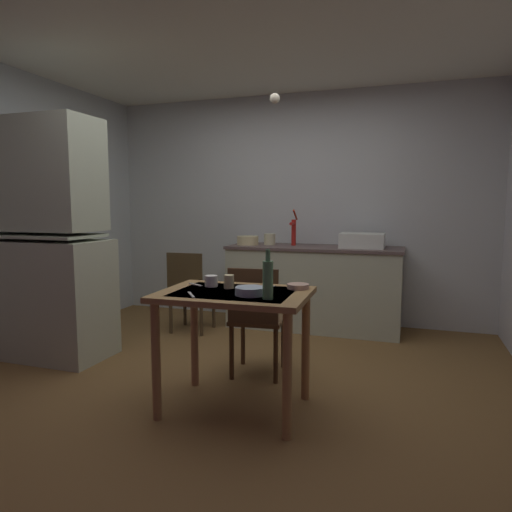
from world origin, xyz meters
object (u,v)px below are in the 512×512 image
(chair_by_counter, at_px, (190,289))
(mug_dark, at_px, (211,281))
(mixing_bowl_counter, at_px, (248,240))
(hand_pump, at_px, (294,230))
(serving_bowl_wide, at_px, (298,286))
(dining_table, at_px, (234,311))
(glass_bottle, at_px, (268,279))
(sink_basin, at_px, (362,240))
(chair_far_side, at_px, (257,317))
(hutch_cabinet, at_px, (50,248))

(chair_by_counter, height_order, mug_dark, mug_dark)
(mixing_bowl_counter, distance_m, mug_dark, 1.98)
(hand_pump, xyz_separation_m, serving_bowl_wide, (0.51, -1.92, -0.26))
(hand_pump, xyz_separation_m, dining_table, (0.15, -2.15, -0.40))
(glass_bottle, bearing_deg, dining_table, 150.70)
(mug_dark, height_order, glass_bottle, glass_bottle)
(hand_pump, height_order, serving_bowl_wide, hand_pump)
(sink_basin, xyz_separation_m, chair_far_side, (-0.63, -1.52, -0.49))
(chair_far_side, bearing_deg, sink_basin, 67.46)
(serving_bowl_wide, bearing_deg, hand_pump, 104.87)
(dining_table, bearing_deg, hutch_cabinet, 166.06)
(chair_by_counter, distance_m, glass_bottle, 2.20)
(hand_pump, distance_m, mixing_bowl_counter, 0.52)
(hutch_cabinet, xyz_separation_m, dining_table, (1.88, -0.47, -0.31))
(glass_bottle, bearing_deg, hutch_cabinet, 163.97)
(mixing_bowl_counter, distance_m, serving_bowl_wide, 2.08)
(mug_dark, bearing_deg, sink_basin, 68.00)
(chair_by_counter, bearing_deg, hutch_cabinet, -126.77)
(hutch_cabinet, bearing_deg, mug_dark, -11.74)
(serving_bowl_wide, relative_size, mug_dark, 1.66)
(hutch_cabinet, distance_m, mixing_bowl_counter, 2.01)
(sink_basin, distance_m, mug_dark, 2.14)
(hutch_cabinet, distance_m, sink_basin, 2.96)
(hutch_cabinet, relative_size, chair_far_side, 2.38)
(hutch_cabinet, height_order, hand_pump, hutch_cabinet)
(hutch_cabinet, bearing_deg, hand_pump, 44.08)
(mug_dark, xyz_separation_m, glass_bottle, (0.48, -0.27, 0.08))
(mixing_bowl_counter, relative_size, chair_far_side, 0.27)
(serving_bowl_wide, bearing_deg, dining_table, -147.44)
(serving_bowl_wide, bearing_deg, sink_basin, 83.08)
(hutch_cabinet, distance_m, glass_bottle, 2.24)
(mixing_bowl_counter, relative_size, glass_bottle, 0.80)
(chair_by_counter, xyz_separation_m, mug_dark, (0.88, -1.40, 0.36))
(hutch_cabinet, xyz_separation_m, glass_bottle, (2.15, -0.62, -0.06))
(serving_bowl_wide, height_order, mug_dark, mug_dark)
(chair_far_side, relative_size, mug_dark, 9.83)
(glass_bottle, bearing_deg, hand_pump, 100.32)
(mug_dark, relative_size, glass_bottle, 0.30)
(mixing_bowl_counter, xyz_separation_m, mug_dark, (0.43, -1.93, -0.12))
(mixing_bowl_counter, bearing_deg, hand_pump, 10.91)
(sink_basin, bearing_deg, mug_dark, -112.00)
(mug_dark, bearing_deg, chair_far_side, 69.83)
(sink_basin, distance_m, hand_pump, 0.74)
(dining_table, height_order, chair_far_side, chair_far_side)
(chair_by_counter, bearing_deg, chair_far_side, -42.09)
(hand_pump, relative_size, chair_by_counter, 0.46)
(hand_pump, bearing_deg, hutch_cabinet, -135.92)
(dining_table, distance_m, glass_bottle, 0.39)
(hand_pump, bearing_deg, chair_far_side, -86.21)
(glass_bottle, bearing_deg, serving_bowl_wide, 76.62)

